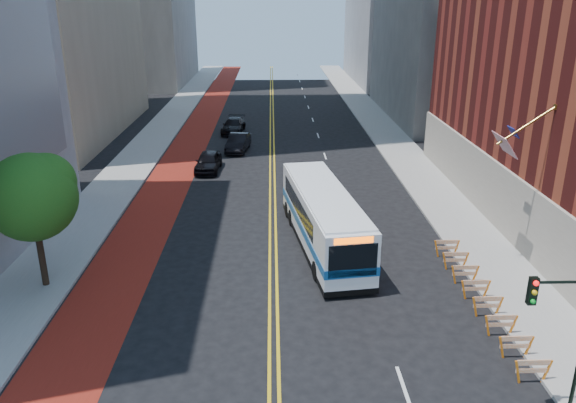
% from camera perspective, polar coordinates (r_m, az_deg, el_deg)
% --- Properties ---
extents(ground, '(160.00, 160.00, 0.00)m').
position_cam_1_polar(ground, '(23.46, -1.45, -15.34)').
color(ground, black).
rests_on(ground, ground).
extents(sidewalk_left, '(4.00, 140.00, 0.15)m').
position_cam_1_polar(sidewalk_left, '(52.34, -14.91, 4.43)').
color(sidewalk_left, gray).
rests_on(sidewalk_left, ground).
extents(sidewalk_right, '(4.00, 140.00, 0.15)m').
position_cam_1_polar(sidewalk_right, '(52.33, 11.68, 4.69)').
color(sidewalk_right, gray).
rests_on(sidewalk_right, ground).
extents(bus_lane_paint, '(3.60, 140.00, 0.01)m').
position_cam_1_polar(bus_lane_paint, '(51.61, -10.67, 4.46)').
color(bus_lane_paint, maroon).
rests_on(bus_lane_paint, ground).
extents(center_line_inner, '(0.14, 140.00, 0.01)m').
position_cam_1_polar(center_line_inner, '(50.96, -1.82, 4.60)').
color(center_line_inner, gold).
rests_on(center_line_inner, ground).
extents(center_line_outer, '(0.14, 140.00, 0.01)m').
position_cam_1_polar(center_line_outer, '(50.96, -1.41, 4.61)').
color(center_line_outer, gold).
rests_on(center_line_outer, ground).
extents(lane_dashes, '(0.14, 98.20, 0.01)m').
position_cam_1_polar(lane_dashes, '(58.91, 3.07, 6.71)').
color(lane_dashes, silver).
rests_on(lane_dashes, ground).
extents(construction_barriers, '(1.42, 10.91, 1.00)m').
position_cam_1_polar(construction_barriers, '(27.69, 19.05, -8.93)').
color(construction_barriers, orange).
rests_on(construction_barriers, ground).
extents(street_tree, '(4.20, 4.20, 6.70)m').
position_cam_1_polar(street_tree, '(28.90, -24.50, 0.74)').
color(street_tree, black).
rests_on(street_tree, sidewalk_left).
extents(traffic_signal, '(2.21, 0.34, 5.07)m').
position_cam_1_polar(traffic_signal, '(20.72, 26.04, -10.63)').
color(traffic_signal, black).
rests_on(traffic_signal, sidewalk_right).
extents(transit_bus, '(4.35, 12.62, 3.40)m').
position_cam_1_polar(transit_bus, '(32.06, 3.56, -1.59)').
color(transit_bus, white).
rests_on(transit_bus, ground).
extents(car_a, '(2.12, 4.77, 1.60)m').
position_cam_1_polar(car_a, '(46.91, -8.11, 4.04)').
color(car_a, black).
rests_on(car_a, ground).
extents(car_b, '(2.31, 4.98, 1.58)m').
position_cam_1_polar(car_b, '(52.84, -5.09, 5.97)').
color(car_b, black).
rests_on(car_b, ground).
extents(car_c, '(2.59, 5.34, 1.50)m').
position_cam_1_polar(car_c, '(60.28, -5.57, 7.68)').
color(car_c, black).
rests_on(car_c, ground).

